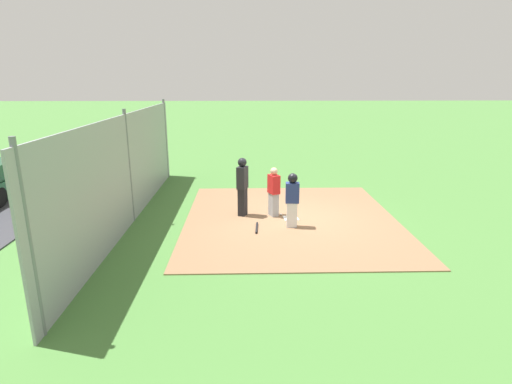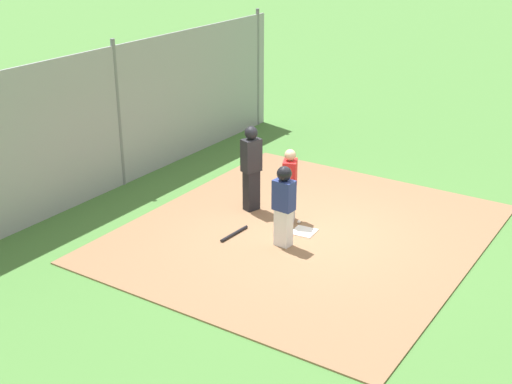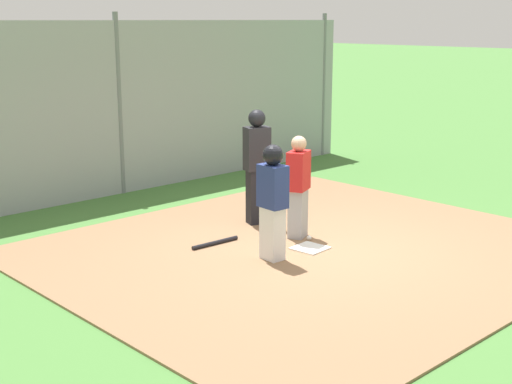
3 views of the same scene
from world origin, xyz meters
TOP-DOWN VIEW (x-y plane):
  - ground_plane at (0.00, 0.00)m, footprint 140.00×140.00m
  - dirt_infield at (0.00, 0.00)m, footprint 7.20×6.40m
  - home_plate at (0.00, 0.00)m, footprint 0.48×0.48m
  - catcher at (-0.29, -0.52)m, footprint 0.45×0.39m
  - umpire at (-0.36, -1.48)m, footprint 0.45×0.37m
  - runner at (0.70, -0.06)m, footprint 0.29×0.40m
  - baseball_bat at (0.86, -1.07)m, footprint 0.80×0.11m
  - baseball at (-0.29, -0.28)m, footprint 0.07×0.07m
  - backstop_fence at (0.00, -4.80)m, footprint 12.00×0.10m

SIDE VIEW (x-z plane):
  - ground_plane at x=0.00m, z-range 0.00..0.00m
  - dirt_infield at x=0.00m, z-range 0.00..0.03m
  - home_plate at x=0.00m, z-range 0.03..0.05m
  - baseball_bat at x=0.86m, z-range 0.03..0.09m
  - baseball at x=-0.29m, z-range 0.03..0.10m
  - catcher at x=-0.29m, z-range 0.05..1.59m
  - runner at x=0.70m, z-range 0.13..1.72m
  - umpire at x=-0.36m, z-range 0.09..1.91m
  - backstop_fence at x=0.00m, z-range -0.07..3.28m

